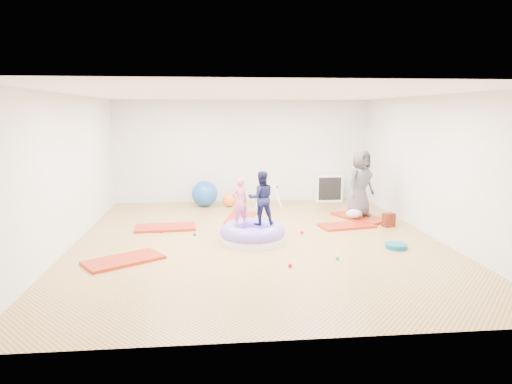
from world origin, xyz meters
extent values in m
cube|color=tan|center=(0.00, 0.00, 0.00)|extent=(7.00, 8.00, 0.01)
cube|color=white|center=(0.00, 0.00, 2.80)|extent=(7.00, 8.00, 0.01)
cube|color=silver|center=(0.00, 4.00, 1.40)|extent=(7.00, 0.01, 2.80)
cube|color=silver|center=(0.00, -4.00, 1.40)|extent=(7.00, 0.01, 2.80)
cube|color=silver|center=(-3.50, 0.00, 1.40)|extent=(0.01, 8.00, 2.80)
cube|color=silver|center=(3.50, 0.00, 1.40)|extent=(0.01, 8.00, 2.80)
cube|color=red|center=(-2.37, -1.09, 0.03)|extent=(1.40, 1.22, 0.05)
cube|color=red|center=(-1.88, 1.06, 0.03)|extent=(1.32, 0.73, 0.05)
cube|color=red|center=(-0.21, 1.82, 0.02)|extent=(0.83, 1.29, 0.05)
cube|color=red|center=(2.04, 0.84, 0.02)|extent=(1.26, 0.80, 0.05)
cube|color=red|center=(2.59, 1.56, 0.03)|extent=(1.18, 1.49, 0.06)
cylinder|color=white|center=(-0.10, -0.11, 0.07)|extent=(1.22, 1.22, 0.14)
torus|color=#765EDD|center=(-0.10, -0.11, 0.20)|extent=(1.25, 1.25, 0.33)
ellipsoid|color=#765EDD|center=(-0.10, -0.11, 0.12)|extent=(0.67, 0.67, 0.30)
imported|color=#DB6689|center=(-0.35, -0.06, 0.83)|extent=(0.40, 0.35, 0.93)
imported|color=#14173D|center=(0.07, -0.04, 0.89)|extent=(0.53, 0.43, 1.05)
imported|color=#45454A|center=(2.58, 1.62, 0.84)|extent=(0.91, 0.83, 1.56)
ellipsoid|color=silver|center=(2.38, 1.40, 0.16)|extent=(0.37, 0.24, 0.21)
sphere|color=tan|center=(2.38, 1.23, 0.19)|extent=(0.17, 0.17, 0.17)
sphere|color=yellow|center=(-0.28, 2.05, 0.03)|extent=(0.07, 0.07, 0.07)
sphere|color=green|center=(1.22, -1.36, 0.03)|extent=(0.07, 0.07, 0.07)
sphere|color=red|center=(0.95, 0.36, 0.03)|extent=(0.07, 0.07, 0.07)
sphere|color=#1C54AB|center=(-1.23, 0.41, 0.03)|extent=(0.07, 0.07, 0.07)
sphere|color=red|center=(0.36, -1.66, 0.03)|extent=(0.07, 0.07, 0.07)
sphere|color=red|center=(-1.92, 0.72, 0.03)|extent=(0.07, 0.07, 0.07)
sphere|color=#1C54AB|center=(-1.07, 3.37, 0.34)|extent=(0.68, 0.68, 0.68)
sphere|color=orange|center=(-0.42, 3.27, 0.18)|extent=(0.36, 0.36, 0.36)
cylinder|color=white|center=(0.32, 2.88, 0.29)|extent=(0.21, 0.21, 0.55)
cylinder|color=white|center=(0.32, 3.35, 0.29)|extent=(0.21, 0.21, 0.55)
cylinder|color=white|center=(0.83, 2.88, 0.29)|extent=(0.21, 0.21, 0.55)
cylinder|color=white|center=(0.83, 3.35, 0.29)|extent=(0.21, 0.21, 0.55)
cylinder|color=white|center=(0.57, 3.11, 0.53)|extent=(0.53, 0.03, 0.03)
sphere|color=red|center=(0.31, 3.11, 0.53)|extent=(0.06, 0.06, 0.06)
sphere|color=#1C54AB|center=(0.84, 3.11, 0.53)|extent=(0.06, 0.06, 0.06)
cube|color=white|center=(2.39, 3.80, 0.37)|extent=(0.74, 0.36, 0.74)
cube|color=black|center=(2.39, 3.63, 0.37)|extent=(0.64, 0.02, 0.64)
cube|color=white|center=(2.39, 3.75, 0.37)|extent=(0.02, 0.25, 0.65)
cube|color=white|center=(2.39, 3.75, 0.37)|extent=(0.65, 0.25, 0.02)
cylinder|color=#08597C|center=(2.48, -0.82, 0.04)|extent=(0.40, 0.40, 0.09)
cube|color=#AC2D13|center=(2.95, 0.76, 0.15)|extent=(0.30, 0.24, 0.30)
cylinder|color=yellow|center=(-2.06, -0.91, 0.02)|extent=(0.20, 0.20, 0.03)
camera|label=1|loc=(-0.89, -8.58, 2.46)|focal=32.00mm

